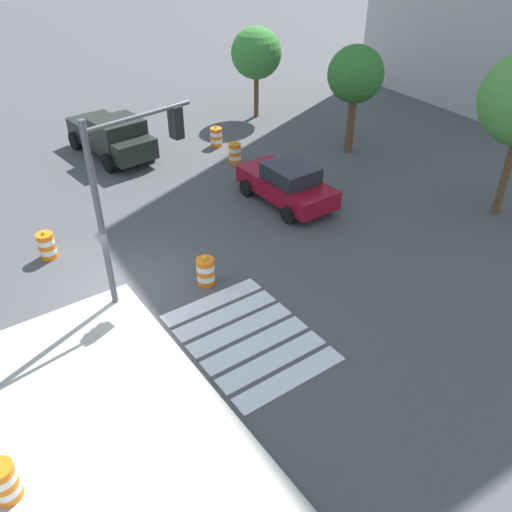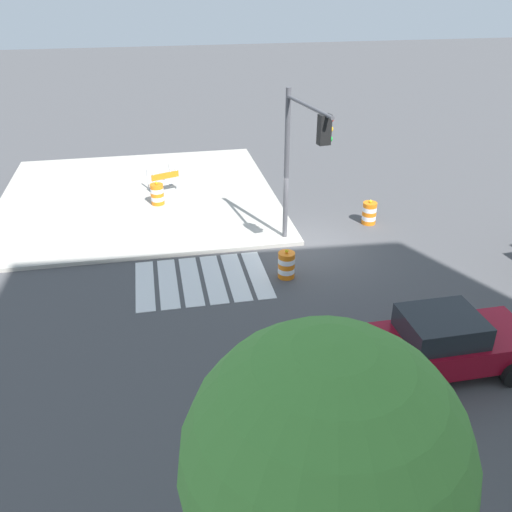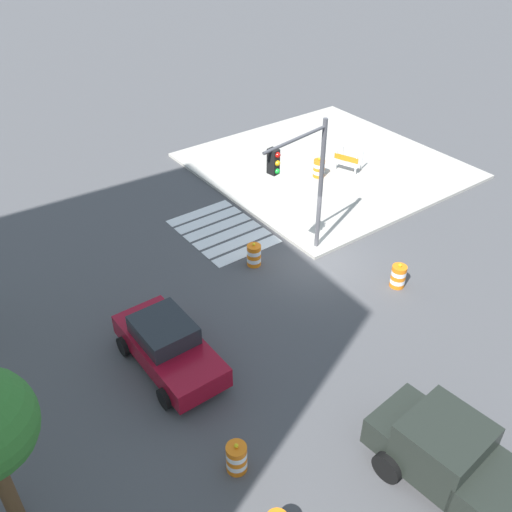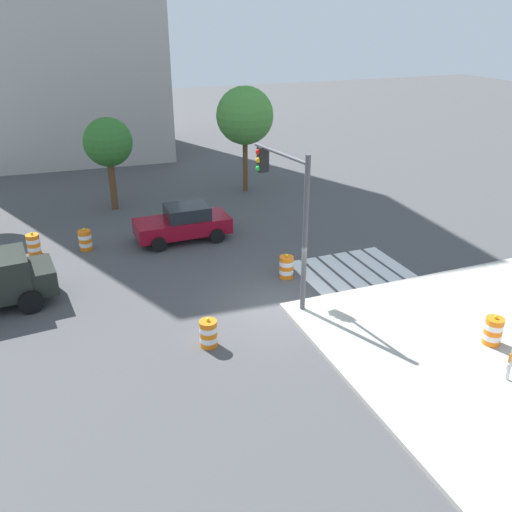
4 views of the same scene
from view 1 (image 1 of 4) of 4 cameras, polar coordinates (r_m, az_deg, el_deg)
ground_plane at (r=16.94m, az=-13.69°, el=-3.32°), size 120.00×120.00×0.00m
crosswalk_stripes at (r=14.75m, az=-0.88°, el=-8.64°), size 4.35×3.20×0.02m
sports_car at (r=20.85m, az=3.36°, el=7.77°), size 4.31×2.17×1.63m
pickup_truck at (r=25.74m, az=-15.06°, el=12.29°), size 5.31×2.72×1.92m
traffic_barrel_near_corner at (r=18.92m, az=-21.53°, el=1.05°), size 0.56×0.56×1.02m
traffic_barrel_crosswalk_end at (r=16.46m, az=-5.42°, el=-1.65°), size 0.56×0.56×1.02m
traffic_barrel_median_near at (r=24.46m, az=-2.29°, el=10.98°), size 0.56×0.56×1.02m
traffic_barrel_median_far at (r=26.31m, az=-4.29°, el=12.61°), size 0.56×0.56×1.02m
traffic_barrel_on_sidewalk at (r=12.23m, az=-25.45°, el=-21.02°), size 0.56×0.56×1.02m
traffic_light_pole at (r=14.78m, az=-13.23°, el=8.73°), size 0.81×3.26×5.50m
street_tree_streetside_mid at (r=25.06m, az=10.62°, el=18.50°), size 2.50×2.50×4.84m
street_tree_streetside_far at (r=29.47m, az=0.03°, el=20.91°), size 2.63×2.63×4.67m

